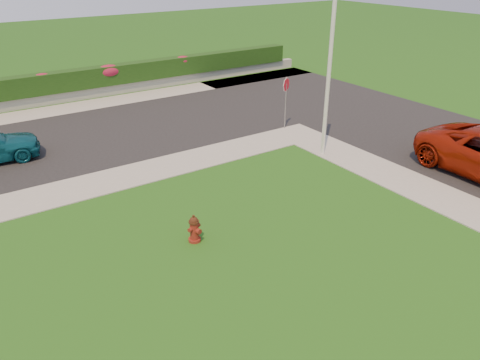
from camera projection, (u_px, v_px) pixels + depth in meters
ground at (315, 292)px, 11.64m from camera, size 120.00×120.00×0.00m
street_right at (457, 144)px, 20.65m from camera, size 8.00×32.00×0.04m
street_far at (0, 155)px, 19.59m from camera, size 26.00×8.00×0.04m
curb_corner at (297, 134)px, 21.87m from camera, size 2.00×2.00×0.04m
sidewalk_beyond at (64, 109)px, 25.33m from camera, size 34.00×2.00×0.04m
retaining_wall at (56, 98)px, 26.33m from camera, size 34.00×0.40×0.60m
hedge at (53, 83)px, 26.03m from camera, size 32.00×0.90×1.10m
fire_hydrant at (194, 229)px, 13.55m from camera, size 0.45×0.43×0.86m
utility_pole at (329, 73)px, 18.17m from camera, size 0.16×0.16×6.83m
stop_sign at (286, 91)px, 21.79m from camera, size 0.61×0.32×2.48m
flower_clump_d at (42, 78)px, 25.55m from camera, size 1.02×0.65×0.51m
flower_clump_e at (109, 71)px, 27.45m from camera, size 1.46×0.94×0.73m
flower_clump_f at (183, 60)px, 29.88m from camera, size 1.13×0.73×0.56m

